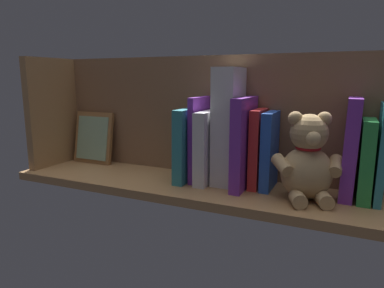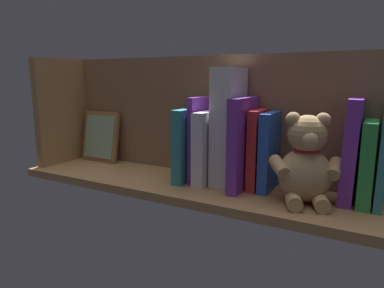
% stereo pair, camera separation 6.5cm
% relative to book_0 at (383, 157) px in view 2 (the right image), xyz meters
% --- Properties ---
extents(ground_plane, '(1.01, 0.25, 0.02)m').
position_rel_book_0_xyz_m(ground_plane, '(0.44, 0.04, -0.12)').
color(ground_plane, '#A87A4C').
extents(shelf_back_panel, '(1.01, 0.02, 0.33)m').
position_rel_book_0_xyz_m(shelf_back_panel, '(0.44, -0.06, 0.06)').
color(shelf_back_panel, '#8A6244').
rests_on(shelf_back_panel, ground_plane).
extents(shelf_side_divider, '(0.02, 0.19, 0.33)m').
position_rel_book_0_xyz_m(shelf_side_divider, '(0.92, 0.04, 0.06)').
color(shelf_side_divider, '#A87A4C').
rests_on(shelf_side_divider, ground_plane).
extents(book_0, '(0.02, 0.11, 0.22)m').
position_rel_book_0_xyz_m(book_0, '(0.00, 0.00, 0.00)').
color(book_0, teal).
rests_on(book_0, ground_plane).
extents(book_1, '(0.03, 0.11, 0.18)m').
position_rel_book_0_xyz_m(book_1, '(0.03, 0.00, -0.02)').
color(book_1, green).
rests_on(book_1, ground_plane).
extents(book_2, '(0.03, 0.10, 0.23)m').
position_rel_book_0_xyz_m(book_2, '(0.06, -0.00, 0.00)').
color(book_2, purple).
rests_on(book_2, ground_plane).
extents(teddy_bear, '(0.15, 0.15, 0.20)m').
position_rel_book_0_xyz_m(teddy_bear, '(0.15, 0.05, -0.02)').
color(teddy_bear, tan).
rests_on(teddy_bear, ground_plane).
extents(book_3, '(0.02, 0.11, 0.19)m').
position_rel_book_0_xyz_m(book_3, '(0.24, 0.00, -0.01)').
color(book_3, blue).
rests_on(book_3, ground_plane).
extents(book_4, '(0.02, 0.10, 0.20)m').
position_rel_book_0_xyz_m(book_4, '(0.27, -0.00, -0.01)').
color(book_4, red).
rests_on(book_4, ground_plane).
extents(book_5, '(0.03, 0.15, 0.23)m').
position_rel_book_0_xyz_m(book_5, '(0.30, 0.02, 0.00)').
color(book_5, purple).
rests_on(book_5, ground_plane).
extents(dictionary_thick_white, '(0.06, 0.11, 0.30)m').
position_rel_book_0_xyz_m(dictionary_thick_white, '(0.35, 0.00, 0.04)').
color(dictionary_thick_white, silver).
rests_on(dictionary_thick_white, ground_plane).
extents(book_6, '(0.03, 0.14, 0.19)m').
position_rel_book_0_xyz_m(book_6, '(0.40, 0.02, -0.02)').
color(book_6, silver).
rests_on(book_6, ground_plane).
extents(book_7, '(0.02, 0.12, 0.22)m').
position_rel_book_0_xyz_m(book_7, '(0.43, 0.01, 0.00)').
color(book_7, purple).
rests_on(book_7, ground_plane).
extents(book_8, '(0.03, 0.14, 0.19)m').
position_rel_book_0_xyz_m(book_8, '(0.46, 0.02, -0.01)').
color(book_8, teal).
rests_on(book_8, ground_plane).
extents(picture_frame_leaning, '(0.14, 0.04, 0.17)m').
position_rel_book_0_xyz_m(picture_frame_leaning, '(0.82, -0.03, -0.03)').
color(picture_frame_leaning, '#9E6B3D').
rests_on(picture_frame_leaning, ground_plane).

